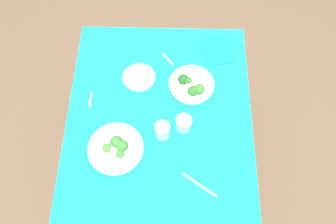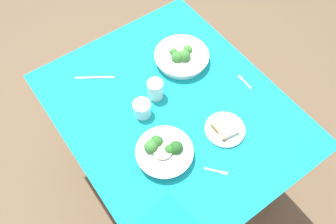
# 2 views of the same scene
# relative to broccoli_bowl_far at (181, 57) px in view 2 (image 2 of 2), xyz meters

# --- Properties ---
(ground_plane) EXTENTS (6.00, 6.00, 0.00)m
(ground_plane) POSITION_rel_broccoli_bowl_far_xyz_m (0.21, -0.21, -0.79)
(ground_plane) COLOR brown
(dining_table) EXTENTS (1.19, 0.98, 0.76)m
(dining_table) POSITION_rel_broccoli_bowl_far_xyz_m (0.21, -0.21, -0.16)
(dining_table) COLOR teal
(dining_table) RESTS_ON ground_plane
(broccoli_bowl_far) EXTENTS (0.28, 0.28, 0.09)m
(broccoli_bowl_far) POSITION_rel_broccoli_bowl_far_xyz_m (0.00, 0.00, 0.00)
(broccoli_bowl_far) COLOR white
(broccoli_bowl_far) RESTS_ON dining_table
(broccoli_bowl_near) EXTENTS (0.25, 0.25, 0.09)m
(broccoli_bowl_near) POSITION_rel_broccoli_bowl_far_xyz_m (0.38, -0.38, 0.00)
(broccoli_bowl_near) COLOR white
(broccoli_bowl_near) RESTS_ON dining_table
(bread_side_plate) EXTENTS (0.18, 0.18, 0.03)m
(bread_side_plate) POSITION_rel_broccoli_bowl_far_xyz_m (0.44, -0.09, -0.02)
(bread_side_plate) COLOR #99C6D1
(bread_side_plate) RESTS_ON dining_table
(water_glass_center) EXTENTS (0.08, 0.08, 0.08)m
(water_glass_center) POSITION_rel_broccoli_bowl_far_xyz_m (0.15, -0.34, 0.01)
(water_glass_center) COLOR silver
(water_glass_center) RESTS_ON dining_table
(water_glass_side) EXTENTS (0.08, 0.08, 0.10)m
(water_glass_side) POSITION_rel_broccoli_bowl_far_xyz_m (0.10, -0.23, 0.02)
(water_glass_side) COLOR silver
(water_glass_side) RESTS_ON dining_table
(fork_by_far_bowl) EXTENTS (0.10, 0.01, 0.00)m
(fork_by_far_bowl) POSITION_rel_broccoli_bowl_far_xyz_m (0.29, 0.17, -0.03)
(fork_by_far_bowl) COLOR #B7B7BC
(fork_by_far_bowl) RESTS_ON dining_table
(fork_by_near_bowl) EXTENTS (0.08, 0.07, 0.00)m
(fork_by_near_bowl) POSITION_rel_broccoli_bowl_far_xyz_m (0.57, -0.24, -0.03)
(fork_by_near_bowl) COLOR #B7B7BC
(fork_by_near_bowl) RESTS_ON dining_table
(table_knife_left) EXTENTS (0.12, 0.17, 0.00)m
(table_knife_left) POSITION_rel_broccoli_bowl_far_xyz_m (-0.17, -0.42, -0.03)
(table_knife_left) COLOR #B7B7BC
(table_knife_left) RESTS_ON dining_table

